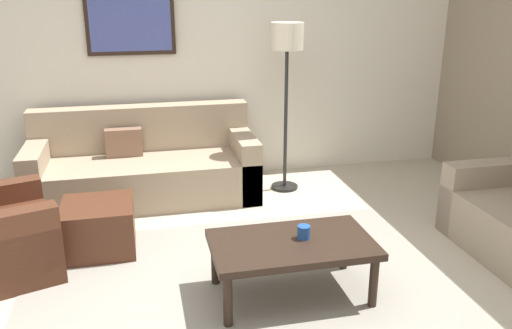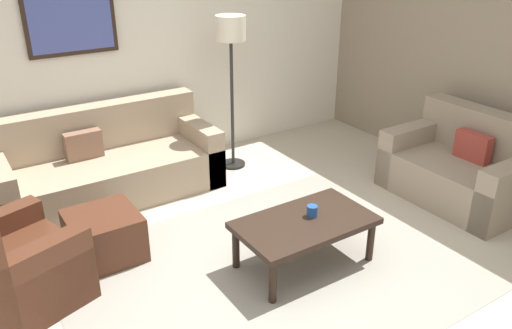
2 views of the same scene
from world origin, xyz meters
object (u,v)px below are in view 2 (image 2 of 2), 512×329
Objects in this scene: ottoman at (105,236)px; framed_artwork at (71,24)px; armchair_leather at (5,272)px; lamp_standing at (231,44)px; cup at (312,211)px; coffee_table at (305,226)px; couch_loveseat at (464,169)px; couch_main at (106,166)px.

ottoman is 0.63× the size of framed_artwork.
lamp_standing is at bearing 25.81° from armchair_leather.
ottoman is at bearing 18.39° from armchair_leather.
cup is (2.20, -0.70, 0.15)m from armchair_leather.
ottoman is at bearing 143.39° from coffee_table.
lamp_standing reaches higher than coffee_table.
framed_artwork reaches higher than lamp_standing.
couch_loveseat is 2.45× the size of ottoman.
framed_artwork is at bearing 140.67° from couch_loveseat.
couch_main is 1.44m from framed_artwork.
coffee_table is at bearing -18.93° from armchair_leather.
ottoman is at bearing -102.98° from framed_artwork.
lamp_standing is at bearing -5.72° from couch_main.
cup reaches higher than coffee_table.
ottoman is 1.66m from coffee_table.
couch_main is at bearing 113.47° from coffee_table.
framed_artwork is (-1.48, 0.57, 0.26)m from lamp_standing.
lamp_standing reaches higher than ottoman.
cup is at bearing -17.63° from armchair_leather.
ottoman is 0.51× the size of coffee_table.
armchair_leather is at bearing 161.07° from coffee_table.
couch_main is 2.33m from coffee_table.
armchair_leather is (-4.21, 0.66, 0.01)m from couch_loveseat.
armchair_leather is 1.81× the size of ottoman.
framed_artwork reaches higher than couch_main.
armchair_leather is at bearing 162.37° from cup.
framed_artwork is (1.15, 1.84, 1.37)m from armchair_leather.
armchair_leather is (-1.18, -1.41, 0.01)m from couch_main.
framed_artwork is at bearing 77.02° from ottoman.
coffee_table is 0.13m from cup.
couch_loveseat is at bearing 1.03° from cup.
lamp_standing is at bearing 129.30° from couch_loveseat.
armchair_leather reaches higher than ottoman.
couch_loveseat is 2.01m from cup.
ottoman is 2.19m from framed_artwork.
couch_main and couch_loveseat have the same top height.
lamp_standing is at bearing 77.79° from cup.
couch_main is at bearing 71.00° from ottoman.
lamp_standing reaches higher than couch_loveseat.
couch_loveseat is 15.02× the size of cup.
couch_main reaches higher than ottoman.
couch_main is 1.29× the size of lamp_standing.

